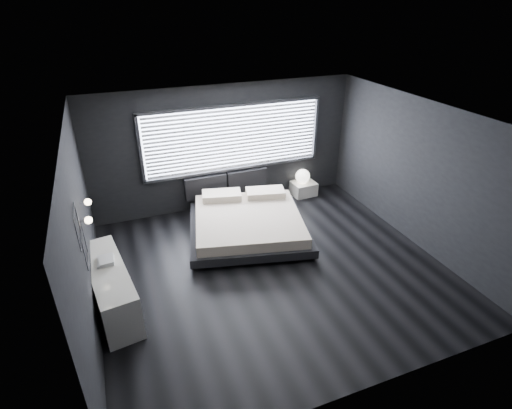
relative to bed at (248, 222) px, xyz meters
name	(u,v)px	position (x,y,z in m)	size (l,w,h in m)	color
room	(274,200)	(0.02, -1.26, 1.12)	(6.04, 6.00, 2.80)	black
window	(234,138)	(0.22, 1.43, 1.33)	(4.14, 0.09, 1.52)	white
headboard	(227,183)	(-0.01, 1.38, 0.29)	(1.96, 0.16, 0.52)	black
sconce_near	(88,220)	(-2.87, -1.21, 1.32)	(0.18, 0.11, 0.11)	silver
sconce_far	(88,202)	(-2.87, -0.61, 1.32)	(0.18, 0.11, 0.11)	silver
wall_art_upper	(77,227)	(-2.96, -1.81, 1.57)	(0.01, 0.48, 0.48)	#47474C
wall_art_lower	(85,247)	(-2.96, -1.56, 1.10)	(0.01, 0.48, 0.48)	#47474C
bed	(248,222)	(0.00, 0.00, 0.00)	(2.83, 2.75, 0.61)	black
nightstand	(304,188)	(1.93, 1.24, -0.12)	(0.56, 0.47, 0.33)	white
orb_lamp	(303,176)	(1.89, 1.24, 0.22)	(0.35, 0.35, 0.35)	white
dresser	(111,288)	(-2.76, -1.26, 0.09)	(0.79, 1.93, 0.75)	white
book_stack	(106,260)	(-2.76, -1.08, 0.50)	(0.26, 0.34, 0.07)	silver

